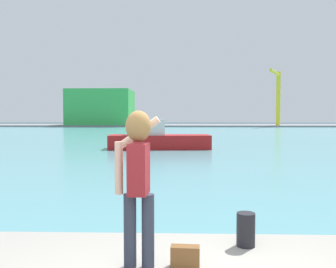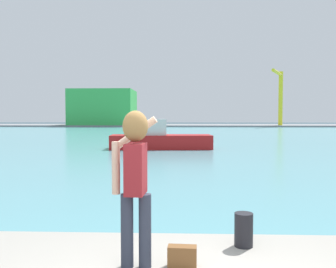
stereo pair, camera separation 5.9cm
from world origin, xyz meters
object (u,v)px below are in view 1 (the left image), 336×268
Objects in this scene: harbor_bollard at (246,230)px; boat_moored at (157,138)px; person_photographer at (138,172)px; warehouse_left at (101,108)px; port_crane at (277,92)px; handbag at (185,257)px.

harbor_bollard is 0.06× the size of boat_moored.
warehouse_left is (-19.51, 87.33, 3.07)m from person_photographer.
port_crane is (22.15, 81.54, 7.49)m from harbor_bollard.
port_crane is (24.70, 59.71, 7.60)m from boat_moored.
warehouse_left is at bearing 103.52° from harbor_bollard.
harbor_bollard is 89.19m from warehouse_left.
boat_moored is (-2.55, 21.83, -0.11)m from harbor_bollard.
harbor_bollard is (1.32, 0.69, -0.85)m from person_photographer.
handbag is 1.05m from harbor_bollard.
handbag is 0.04× the size of boat_moored.
boat_moored is at bearing -74.25° from warehouse_left.
boat_moored is at bearing 94.47° from handbag.
boat_moored is (-1.76, 22.51, -0.01)m from handbag.
harbor_bollard is at bearing -105.20° from port_crane.
boat_moored is (-1.24, 22.52, -0.96)m from person_photographer.
handbag is at bearing -89.57° from boat_moored.
handbag is at bearing -77.08° from warehouse_left.
harbor_bollard is 84.82m from port_crane.
boat_moored is 0.48× the size of warehouse_left.
harbor_bollard is (0.79, 0.69, 0.10)m from handbag.
port_crane reaches higher than person_photographer.
warehouse_left reaches higher than person_photographer.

